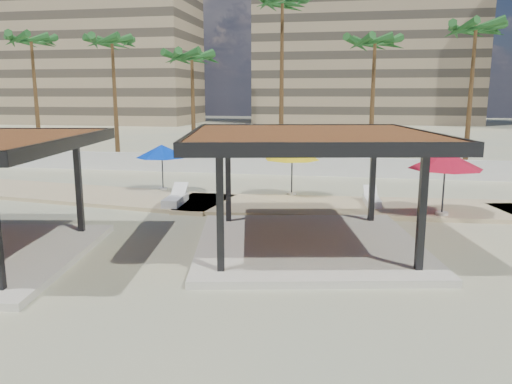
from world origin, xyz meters
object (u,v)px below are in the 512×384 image
pavilion_central (309,179)px  lounger_a (176,199)px  lounger_b (372,200)px  umbrella_c (446,160)px

pavilion_central → lounger_a: pavilion_central is taller
pavilion_central → lounger_b: bearing=58.7°
umbrella_c → lounger_a: umbrella_c is taller
lounger_b → pavilion_central: bearing=154.8°
lounger_a → lounger_b: size_ratio=1.12×
pavilion_central → umbrella_c: pavilion_central is taller
lounger_a → lounger_b: bearing=-83.5°
umbrella_c → lounger_a: bearing=179.8°
lounger_a → pavilion_central: bearing=-131.0°
umbrella_c → lounger_a: size_ratio=1.40×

